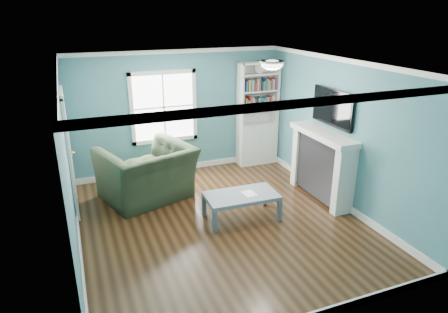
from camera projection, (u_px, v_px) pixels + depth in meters
name	position (u px, v px, depth m)	size (l,w,h in m)	color
floor	(221.00, 222.00, 6.69)	(5.00, 5.00, 0.00)	black
room_walls	(221.00, 132.00, 6.14)	(5.00, 5.00, 5.00)	teal
trim	(221.00, 153.00, 6.26)	(4.50, 5.00, 2.60)	white
window	(164.00, 107.00, 8.25)	(1.40, 0.06, 1.50)	white
bookshelf	(257.00, 124.00, 8.98)	(0.90, 0.35, 2.31)	silver
fireplace	(322.00, 166.00, 7.36)	(0.44, 1.58, 1.30)	black
tv	(333.00, 108.00, 7.02)	(0.06, 1.10, 0.65)	black
door	(69.00, 152.00, 6.77)	(0.12, 0.98, 2.17)	silver
ceiling_fixture	(272.00, 64.00, 6.20)	(0.38, 0.38, 0.15)	white
light_switch	(105.00, 125.00, 7.92)	(0.08, 0.01, 0.12)	white
recliner	(146.00, 165.00, 7.31)	(1.55, 1.00, 1.35)	black
coffee_table	(241.00, 197.00, 6.70)	(1.23, 0.70, 0.44)	#535C63
paper_sheet	(249.00, 193.00, 6.71)	(0.20, 0.25, 0.00)	white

